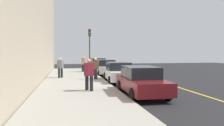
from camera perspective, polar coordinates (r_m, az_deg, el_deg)
The scene contains 13 objects.
ground_plane at distance 16.40m, azimuth 2.26°, elevation -5.17°, with size 56.00×56.00×0.00m, color black.
sidewalk at distance 15.96m, azimuth -9.39°, elevation -5.16°, with size 28.00×4.60×0.15m, color #A39E93.
lane_stripe_centre at distance 17.41m, azimuth 12.60°, elevation -4.76°, with size 28.00×0.14×0.01m, color gold.
parked_car_green at distance 28.58m, azimuth -3.57°, elevation -0.27°, with size 4.61×2.03×1.51m.
parked_car_silver at distance 22.33m, azimuth -1.54°, elevation -1.11°, with size 4.45×1.99×1.51m.
parked_car_white at distance 16.85m, azimuth 1.67°, elevation -2.37°, with size 4.22×2.00×1.51m.
parked_car_maroon at distance 11.82m, azimuth 7.46°, elevation -4.57°, with size 4.45×1.95×1.51m.
pedestrian_burgundy_coat at distance 12.32m, azimuth -5.87°, elevation -2.72°, with size 0.52×0.56×1.76m.
pedestrian_brown_coat at distance 17.62m, azimuth -4.23°, elevation -1.18°, with size 0.56×0.48×1.70m.
pedestrian_grey_coat at distance 19.01m, azimuth -13.03°, elevation -1.01°, with size 0.49×0.53×1.67m.
pedestrian_tan_coat at distance 24.57m, azimuth -7.20°, elevation -0.12°, with size 0.50×0.53×1.67m.
traffic_light_pole at distance 23.90m, azimuth -5.73°, elevation 5.01°, with size 0.35×0.26×4.55m.
rolling_suitcase at distance 25.09m, azimuth -7.45°, elevation -1.41°, with size 0.34×0.22×0.96m.
Camera 1 is at (15.80, -3.77, 2.26)m, focal length 35.85 mm.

